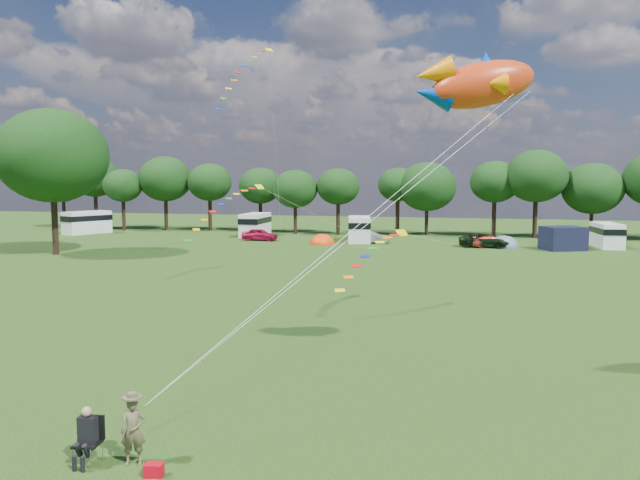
% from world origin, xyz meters
% --- Properties ---
extents(ground_plane, '(180.00, 180.00, 0.00)m').
position_xyz_m(ground_plane, '(0.00, 0.00, 0.00)').
color(ground_plane, black).
rests_on(ground_plane, ground).
extents(tree_line, '(102.98, 10.98, 10.27)m').
position_xyz_m(tree_line, '(5.30, 54.99, 6.35)').
color(tree_line, black).
rests_on(tree_line, ground).
extents(big_tree, '(10.00, 10.00, 13.28)m').
position_xyz_m(big_tree, '(-30.00, 28.00, 9.02)').
color(big_tree, black).
rests_on(big_tree, ground).
extents(car_a, '(4.12, 1.67, 1.37)m').
position_xyz_m(car_a, '(-16.01, 44.53, 0.68)').
color(car_a, maroon).
rests_on(car_a, ground).
extents(car_b, '(3.79, 1.77, 1.29)m').
position_xyz_m(car_b, '(-3.47, 44.75, 0.65)').
color(car_b, gray).
rests_on(car_b, ground).
extents(car_c, '(4.33, 2.81, 1.20)m').
position_xyz_m(car_c, '(9.03, 43.57, 0.60)').
color(car_c, '#AE3220').
rests_on(car_c, ground).
extents(car_d, '(5.16, 2.47, 1.39)m').
position_xyz_m(car_d, '(8.37, 43.53, 0.69)').
color(car_d, black).
rests_on(car_d, ground).
extents(campervan_a, '(4.55, 6.29, 2.84)m').
position_xyz_m(campervan_a, '(-39.94, 47.37, 1.52)').
color(campervan_a, white).
rests_on(campervan_a, ground).
extents(campervan_b, '(2.57, 5.72, 2.77)m').
position_xyz_m(campervan_b, '(-18.18, 49.14, 1.49)').
color(campervan_b, white).
rests_on(campervan_b, ground).
extents(campervan_c, '(3.40, 5.95, 2.74)m').
position_xyz_m(campervan_c, '(-4.94, 46.11, 1.47)').
color(campervan_c, silver).
rests_on(campervan_c, ground).
extents(campervan_d, '(2.66, 5.23, 2.47)m').
position_xyz_m(campervan_d, '(20.42, 46.38, 1.33)').
color(campervan_d, white).
rests_on(campervan_d, ground).
extents(tent_orange, '(2.71, 2.97, 2.12)m').
position_xyz_m(tent_orange, '(-8.34, 42.70, 0.02)').
color(tent_orange, '#F23E07').
rests_on(tent_orange, ground).
extents(tent_greyblue, '(3.07, 3.36, 2.29)m').
position_xyz_m(tent_greyblue, '(10.37, 44.38, 0.02)').
color(tent_greyblue, slate).
rests_on(tent_greyblue, ground).
extents(awning_navy, '(4.55, 4.19, 2.29)m').
position_xyz_m(awning_navy, '(15.80, 42.96, 1.14)').
color(awning_navy, black).
rests_on(awning_navy, ground).
extents(kite_flyer, '(0.71, 0.60, 1.67)m').
position_xyz_m(kite_flyer, '(-0.73, -8.23, 0.83)').
color(kite_flyer, brown).
rests_on(kite_flyer, ground).
extents(camp_chair, '(0.65, 0.65, 1.46)m').
position_xyz_m(camp_chair, '(-1.81, -8.48, 0.88)').
color(camp_chair, '#99999E').
rests_on(camp_chair, ground).
extents(kite_bag, '(0.48, 0.36, 0.31)m').
position_xyz_m(kite_bag, '(0.07, -8.71, 0.15)').
color(kite_bag, '#BF0315').
rests_on(kite_bag, ground).
extents(fish_kite, '(4.40, 2.45, 2.30)m').
position_xyz_m(fish_kite, '(7.17, 0.42, 10.16)').
color(fish_kite, red).
rests_on(fish_kite, ground).
extents(streamer_kite_a, '(3.34, 5.59, 5.76)m').
position_xyz_m(streamer_kite_a, '(-11.35, 28.83, 16.19)').
color(streamer_kite_a, yellow).
rests_on(streamer_kite_a, ground).
extents(streamer_kite_b, '(4.22, 4.67, 3.78)m').
position_xyz_m(streamer_kite_b, '(-9.04, 18.86, 5.31)').
color(streamer_kite_b, yellow).
rests_on(streamer_kite_b, ground).
extents(streamer_kite_c, '(3.15, 4.88, 2.79)m').
position_xyz_m(streamer_kite_c, '(2.44, 10.78, 3.29)').
color(streamer_kite_c, '#EBB400').
rests_on(streamer_kite_c, ground).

